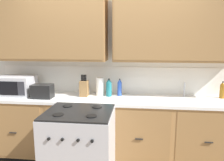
# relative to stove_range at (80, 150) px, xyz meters

# --- Properties ---
(wall_unit) EXTENTS (4.59, 0.40, 2.46)m
(wall_unit) POSITION_rel_stove_range_xyz_m (0.26, 0.83, 1.20)
(wall_unit) COLOR silver
(wall_unit) RESTS_ON ground_plane
(counter_run) EXTENTS (3.42, 0.64, 0.94)m
(counter_run) POSITION_rel_stove_range_xyz_m (0.26, 0.63, 0.01)
(counter_run) COLOR black
(counter_run) RESTS_ON ground_plane
(stove_range) EXTENTS (0.76, 0.68, 0.95)m
(stove_range) POSITION_rel_stove_range_xyz_m (0.00, 0.00, 0.00)
(stove_range) COLOR #B7B7BC
(stove_range) RESTS_ON ground_plane
(microwave) EXTENTS (0.48, 0.37, 0.28)m
(microwave) POSITION_rel_stove_range_xyz_m (-1.08, 0.63, 0.61)
(microwave) COLOR #B7B7BC
(microwave) RESTS_ON counter_run
(toaster) EXTENTS (0.28, 0.18, 0.19)m
(toaster) POSITION_rel_stove_range_xyz_m (-0.65, 0.52, 0.56)
(toaster) COLOR black
(toaster) RESTS_ON counter_run
(knife_block) EXTENTS (0.11, 0.14, 0.31)m
(knife_block) POSITION_rel_stove_range_xyz_m (-0.10, 0.68, 0.58)
(knife_block) COLOR olive
(knife_block) RESTS_ON counter_run
(sink_faucet) EXTENTS (0.02, 0.02, 0.20)m
(sink_faucet) POSITION_rel_stove_range_xyz_m (1.32, 0.84, 0.57)
(sink_faucet) COLOR #B2B5BA
(sink_faucet) RESTS_ON counter_run
(paper_towel_roll) EXTENTS (0.12, 0.12, 0.26)m
(paper_towel_roll) POSITION_rel_stove_range_xyz_m (0.12, 0.75, 0.60)
(paper_towel_roll) COLOR white
(paper_towel_roll) RESTS_ON counter_run
(bottle_blue) EXTENTS (0.06, 0.06, 0.25)m
(bottle_blue) POSITION_rel_stove_range_xyz_m (0.40, 0.77, 0.59)
(bottle_blue) COLOR blue
(bottle_blue) RESTS_ON counter_run
(bottle_teal) EXTENTS (0.08, 0.08, 0.25)m
(bottle_teal) POSITION_rel_stove_range_xyz_m (0.25, 0.72, 0.59)
(bottle_teal) COLOR #1E707A
(bottle_teal) RESTS_ON counter_run
(bottle_amber) EXTENTS (0.07, 0.07, 0.23)m
(bottle_amber) POSITION_rel_stove_range_xyz_m (1.82, 0.79, 0.58)
(bottle_amber) COLOR #9E6619
(bottle_amber) RESTS_ON counter_run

